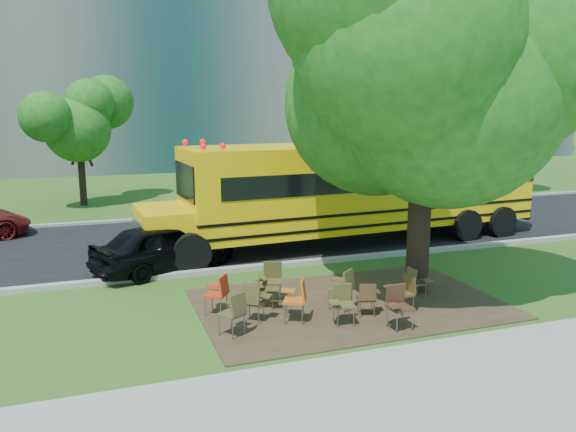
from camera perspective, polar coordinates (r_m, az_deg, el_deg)
name	(u,v)px	position (r m, az deg, el deg)	size (l,w,h in m)	color
ground	(302,302)	(13.50, 1.44, -8.75)	(160.00, 160.00, 0.00)	#254816
sidewalk	(416,405)	(9.39, 12.85, -18.21)	(60.00, 4.00, 0.04)	gray
dirt_patch	(349,304)	(13.43, 6.24, -8.85)	(7.00, 4.50, 0.03)	#382819
asphalt_road	(232,238)	(19.93, -5.69, -2.22)	(80.00, 8.00, 0.04)	black
kerb_near	(265,266)	(16.18, -2.33, -5.12)	(80.00, 0.25, 0.14)	gray
kerb_far	(209,216)	(23.84, -8.02, 0.03)	(80.00, 0.25, 0.14)	gray
building_main	(33,20)	(48.44, -24.44, 17.70)	(38.00, 16.00, 22.00)	slate
building_right	(397,23)	(57.99, 10.97, 18.67)	(30.00, 16.00, 25.00)	gray
bg_tree_2	(78,115)	(27.88, -20.58, 9.59)	(4.80, 4.80, 6.62)	black
bg_tree_3	(354,98)	(28.74, 6.67, 11.86)	(5.60, 5.60, 7.84)	black
bg_tree_4	(498,111)	(32.24, 20.56, 9.92)	(5.00, 5.00, 6.85)	black
main_tree	(426,61)	(13.94, 13.88, 15.07)	(7.20, 7.20, 9.24)	black
school_bus	(362,186)	(19.20, 7.48, 3.06)	(13.88, 3.93, 3.35)	#EFB607
chair_0	(235,310)	(11.45, -5.45, -9.44)	(0.62, 0.78, 0.93)	#493F1F
chair_1	(254,299)	(12.12, -3.47, -8.46)	(0.73, 0.57, 0.85)	#453B1E
chair_2	(297,296)	(12.12, 0.93, -8.12)	(0.62, 0.78, 0.95)	#C95715
chair_3	(342,300)	(12.05, 5.52, -8.52)	(0.65, 0.52, 0.88)	brown
chair_4	(368,296)	(12.55, 8.11, -8.02)	(0.62, 0.49, 0.80)	#422D17
chair_5	(398,303)	(11.96, 11.09, -8.63)	(0.62, 0.57, 0.95)	#452818
chair_6	(404,289)	(12.96, 11.70, -7.31)	(0.58, 0.58, 0.87)	#4D351B
chair_7	(416,280)	(13.84, 12.85, -6.38)	(0.51, 0.53, 0.80)	#4C4121
chair_8	(219,290)	(12.63, -7.05, -7.50)	(0.62, 0.79, 0.92)	#BA2F13
chair_9	(271,277)	(13.42, -1.71, -6.25)	(0.75, 0.59, 0.94)	#4A4520
chair_10	(264,288)	(12.94, -2.46, -7.34)	(0.49, 0.62, 0.79)	#423A1C
chair_11	(344,285)	(12.85, 5.66, -7.01)	(0.66, 0.83, 0.97)	#504722
black_car	(164,246)	(16.24, -12.49, -3.04)	(1.64, 4.07, 1.39)	black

